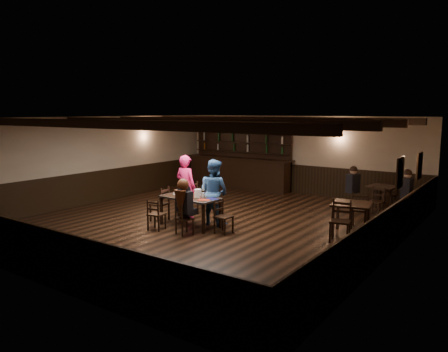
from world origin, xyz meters
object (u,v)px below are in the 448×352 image
Objects in this scene: chair_near_left at (155,212)px; cake at (178,193)px; woman_pink at (186,187)px; bar_counter at (239,168)px; dining_table at (190,200)px; man_blue at (214,192)px; chair_near_right at (182,216)px.

chair_near_left is 0.95m from cake.
chair_near_left is 0.45× the size of woman_pink.
chair_near_left is at bearing -75.39° from bar_counter.
dining_table is 0.94× the size of man_blue.
man_blue is 5.45m from bar_counter.
chair_near_right is 1.20m from cake.
cake is at bearing 91.65° from chair_near_left.
chair_near_left is at bearing -88.35° from cake.
bar_counter is (-2.40, 6.12, 0.28)m from chair_near_right.
man_blue is at bearing 26.77° from cake.
dining_table is 0.64m from man_blue.
chair_near_right is 6.58m from bar_counter.
man_blue reaches higher than cake.
chair_near_right is at bearing 127.35° from woman_pink.
dining_table is 0.36× the size of bar_counter.
woman_pink is (-0.99, 1.33, 0.41)m from chair_near_right.
chair_near_right is 1.29m from man_blue.
cake reaches higher than chair_near_right.
chair_near_right reaches higher than dining_table.
dining_table is at bearing 137.72° from woman_pink.
bar_counter is at bearing 110.91° from dining_table.
man_blue is 0.93m from cake.
bar_counter reaches higher than chair_near_left.
woman_pink is at bearing 98.18° from chair_near_left.
dining_table is 2.02× the size of chair_near_left.
bar_counter reaches higher than woman_pink.
chair_near_left is 0.18× the size of bar_counter.
cake is 5.54m from bar_counter.
dining_table is 0.49m from cake.
bar_counter is at bearing 104.61° from chair_near_left.
cake is (0.18, -0.51, -0.06)m from woman_pink.
cake is at bearing 109.65° from woman_pink.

